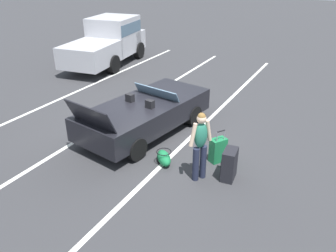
% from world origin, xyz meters
% --- Properties ---
extents(ground_plane, '(80.00, 80.00, 0.00)m').
position_xyz_m(ground_plane, '(0.00, 0.00, 0.00)').
color(ground_plane, '#333335').
extents(lot_line_near, '(18.00, 0.12, 0.01)m').
position_xyz_m(lot_line_near, '(0.00, -1.29, 0.00)').
color(lot_line_near, silver).
rests_on(lot_line_near, ground_plane).
extents(lot_line_mid, '(18.00, 0.12, 0.01)m').
position_xyz_m(lot_line_mid, '(0.00, 1.41, 0.00)').
color(lot_line_mid, silver).
rests_on(lot_line_mid, ground_plane).
extents(lot_line_far, '(18.00, 0.12, 0.01)m').
position_xyz_m(lot_line_far, '(0.00, 4.11, 0.00)').
color(lot_line_far, silver).
rests_on(lot_line_far, ground_plane).
extents(convertible_car, '(4.38, 2.38, 1.52)m').
position_xyz_m(convertible_car, '(0.20, -0.03, 0.59)').
color(convertible_car, black).
rests_on(convertible_car, ground_plane).
extents(suitcase_large_black, '(0.51, 0.35, 0.74)m').
position_xyz_m(suitcase_large_black, '(-1.04, -2.90, 0.37)').
color(suitcase_large_black, black).
rests_on(suitcase_large_black, ground_plane).
extents(suitcase_medium_bright, '(0.47, 0.41, 0.88)m').
position_xyz_m(suitcase_medium_bright, '(-0.47, -2.41, 0.31)').
color(suitcase_medium_bright, '#19723F').
rests_on(suitcase_medium_bright, ground_plane).
extents(duffel_bag, '(0.66, 0.67, 0.34)m').
position_xyz_m(duffel_bag, '(-1.21, -1.29, 0.16)').
color(duffel_bag, '#19723F').
rests_on(duffel_bag, ground_plane).
extents(traveler_person, '(0.57, 0.38, 1.65)m').
position_xyz_m(traveler_person, '(-1.37, -2.31, 0.93)').
color(traveler_person, '#1E2338').
rests_on(traveler_person, ground_plane).
extents(parked_pickup_truck_near, '(5.23, 2.66, 2.10)m').
position_xyz_m(parked_pickup_truck_near, '(5.36, 5.36, 1.11)').
color(parked_pickup_truck_near, '#B2B2B7').
rests_on(parked_pickup_truck_near, ground_plane).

